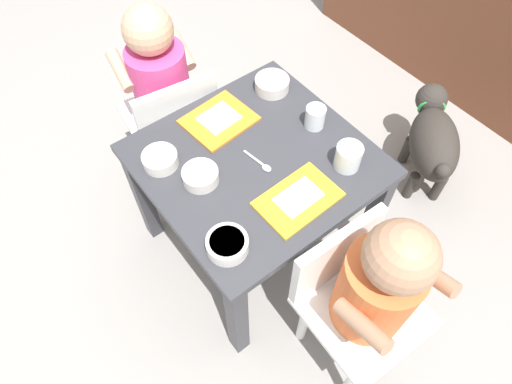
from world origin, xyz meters
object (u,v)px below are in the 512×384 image
(food_tray_left, at_px, (218,120))
(veggie_bowl_near, at_px, (160,159))
(water_cup_left, at_px, (348,158))
(veggie_bowl_far, at_px, (200,176))
(dog, at_px, (433,139))
(dining_table, at_px, (256,176))
(seated_child_right, at_px, (374,286))
(water_cup_right, at_px, (315,118))
(seated_child_left, at_px, (162,83))
(cereal_bowl_right_side, at_px, (272,84))
(food_tray_right, at_px, (297,199))
(spoon_by_left_tray, at_px, (260,163))
(cereal_bowl_left_side, at_px, (227,244))

(food_tray_left, relative_size, veggie_bowl_near, 2.13)
(water_cup_left, xyz_separation_m, veggie_bowl_far, (-0.19, -0.33, -0.01))
(veggie_bowl_near, bearing_deg, dog, 72.03)
(dining_table, relative_size, seated_child_right, 0.85)
(dining_table, bearing_deg, water_cup_right, 88.30)
(water_cup_left, bearing_deg, seated_child_left, -161.23)
(water_cup_left, distance_m, veggie_bowl_near, 0.49)
(dining_table, xyz_separation_m, seated_child_left, (-0.44, -0.03, 0.05))
(veggie_bowl_near, xyz_separation_m, cereal_bowl_right_side, (-0.04, 0.41, 0.00))
(dog, xyz_separation_m, food_tray_right, (0.02, -0.68, 0.27))
(seated_child_left, distance_m, cereal_bowl_right_side, 0.36)
(seated_child_right, bearing_deg, dining_table, 179.86)
(seated_child_right, bearing_deg, food_tray_left, -179.86)
(food_tray_left, relative_size, water_cup_left, 2.87)
(spoon_by_left_tray, bearing_deg, water_cup_left, 50.77)
(cereal_bowl_right_side, bearing_deg, spoon_by_left_tray, -45.18)
(seated_child_left, height_order, water_cup_right, seated_child_left)
(cereal_bowl_left_side, xyz_separation_m, spoon_by_left_tray, (-0.15, 0.22, -0.02))
(seated_child_right, relative_size, water_cup_left, 9.75)
(seated_child_left, bearing_deg, spoon_by_left_tray, 3.78)
(cereal_bowl_right_side, relative_size, spoon_by_left_tray, 1.03)
(seated_child_right, xyz_separation_m, water_cup_left, (-0.28, 0.18, 0.06))
(food_tray_right, height_order, cereal_bowl_right_side, cereal_bowl_right_side)
(dog, height_order, cereal_bowl_left_side, cereal_bowl_left_side)
(seated_child_right, xyz_separation_m, food_tray_right, (-0.27, -0.00, 0.04))
(dog, bearing_deg, water_cup_right, -106.80)
(food_tray_right, distance_m, water_cup_right, 0.27)
(dog, relative_size, veggie_bowl_far, 3.75)
(dog, height_order, food_tray_left, food_tray_left)
(seated_child_right, height_order, water_cup_left, seated_child_right)
(dog, relative_size, veggie_bowl_near, 3.77)
(dining_table, bearing_deg, seated_child_right, -0.14)
(water_cup_left, bearing_deg, dog, 91.86)
(seated_child_left, height_order, food_tray_left, seated_child_left)
(food_tray_right, bearing_deg, veggie_bowl_far, -142.48)
(food_tray_right, xyz_separation_m, cereal_bowl_left_side, (0.00, -0.22, 0.01))
(dining_table, relative_size, food_tray_right, 2.77)
(dining_table, relative_size, food_tray_left, 2.90)
(dog, xyz_separation_m, veggie_bowl_far, (-0.18, -0.83, 0.28))
(dining_table, relative_size, veggie_bowl_far, 6.14)
(dining_table, bearing_deg, cereal_bowl_left_side, -51.58)
(food_tray_right, xyz_separation_m, veggie_bowl_near, (-0.31, -0.21, 0.01))
(seated_child_left, distance_m, cereal_bowl_left_side, 0.65)
(food_tray_right, bearing_deg, seated_child_right, 0.31)
(spoon_by_left_tray, bearing_deg, food_tray_left, -179.98)
(seated_child_right, bearing_deg, dog, 113.55)
(food_tray_left, relative_size, cereal_bowl_left_side, 2.01)
(dining_table, height_order, water_cup_right, water_cup_right)
(seated_child_left, xyz_separation_m, dog, (0.59, 0.71, -0.23))
(dining_table, distance_m, dog, 0.72)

